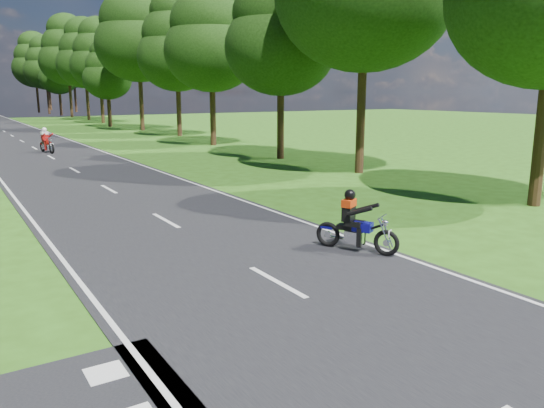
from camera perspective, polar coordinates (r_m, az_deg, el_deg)
ground at (r=9.05m, az=7.54°, el=-12.14°), size 160.00×160.00×0.00m
main_road at (r=56.69m, az=-26.85°, el=6.97°), size 7.00×140.00×0.02m
road_markings at (r=54.82m, az=-26.80°, el=6.86°), size 7.40×140.00×0.01m
treeline at (r=66.88m, az=-27.17°, el=14.61°), size 40.00×115.35×14.78m
rider_near_blue at (r=12.48m, az=9.13°, el=-1.78°), size 1.31×1.83×1.46m
rider_far_red at (r=35.52m, az=-23.10°, el=6.34°), size 0.95×1.93×1.54m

